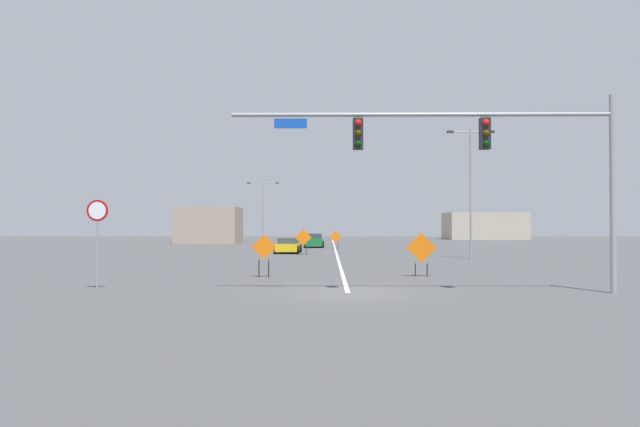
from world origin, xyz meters
TOP-DOWN VIEW (x-y plane):
  - ground at (0.00, 0.00)m, footprint 209.84×209.84m
  - road_centre_stripe at (0.00, 58.29)m, footprint 0.16×116.58m
  - traffic_signal_assembly at (4.46, -0.01)m, footprint 12.81×0.44m
  - stop_sign at (-8.78, 1.00)m, footprint 0.76×0.07m
  - street_lamp_near_right at (8.94, 21.88)m, footprint 3.18×0.24m
  - street_lamp_far_right at (-9.17, 62.45)m, footprint 4.16×0.24m
  - construction_sign_right_lane at (-2.56, 27.48)m, footprint 1.27×0.32m
  - construction_sign_median_near at (0.02, 37.85)m, footprint 1.12×0.22m
  - construction_sign_median_far at (-3.45, 6.42)m, footprint 1.07×0.18m
  - construction_sign_left_lane at (3.44, 6.92)m, footprint 1.32×0.16m
  - car_yellow_near at (-3.88, 30.49)m, footprint 2.06×4.41m
  - car_green_distant at (-2.06, 43.56)m, footprint 1.96×4.25m
  - roadside_building_west at (-15.38, 58.12)m, footprint 7.42×7.45m
  - roadside_building_east at (23.89, 80.19)m, footprint 11.86×8.98m

SIDE VIEW (x-z plane):
  - ground at x=0.00m, z-range 0.00..0.00m
  - road_centre_stripe at x=0.00m, z-range 0.00..0.01m
  - car_yellow_near at x=-3.88m, z-range -0.04..1.18m
  - car_green_distant at x=-2.06m, z-range -0.04..1.36m
  - construction_sign_median_near at x=0.02m, z-range 0.21..1.93m
  - construction_sign_median_far at x=-3.45m, z-range 0.26..2.11m
  - construction_sign_left_lane at x=3.44m, z-range 0.22..2.14m
  - construction_sign_right_lane at x=-2.56m, z-range 0.25..2.21m
  - roadside_building_east at x=23.89m, z-range 0.00..4.18m
  - stop_sign at x=-8.78m, z-range 0.63..3.78m
  - roadside_building_west at x=-15.38m, z-range 0.00..4.44m
  - street_lamp_far_right at x=-9.17m, z-range 0.79..8.69m
  - traffic_signal_assembly at x=4.46m, z-range 1.56..8.17m
  - street_lamp_near_right at x=8.94m, z-range 0.73..9.42m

